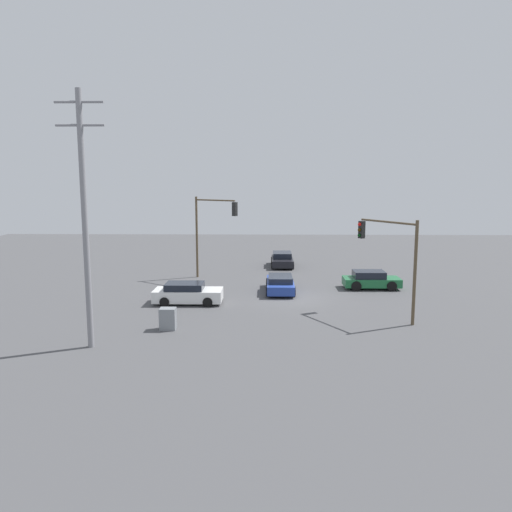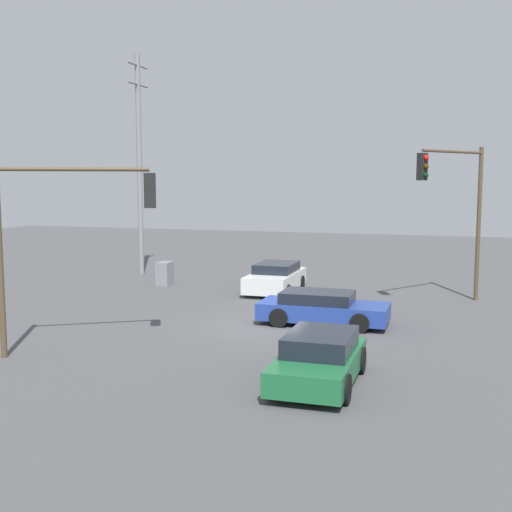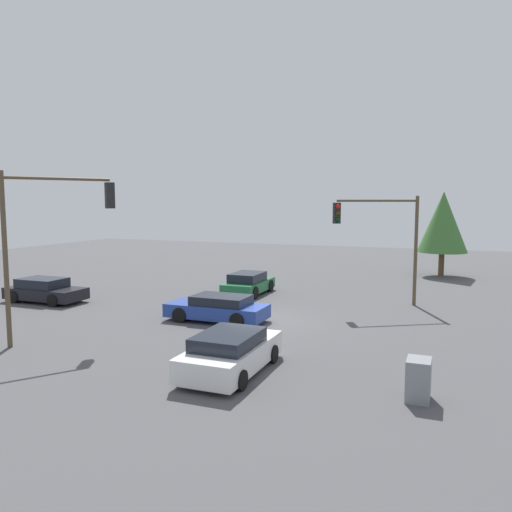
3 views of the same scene
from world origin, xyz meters
name	(u,v)px [view 3 (image 3 of 3)]	position (x,y,z in m)	size (l,w,h in m)	color
ground_plane	(259,321)	(0.00, 0.00, 0.00)	(80.00, 80.00, 0.00)	#4C4C4F
sedan_blue	(218,308)	(0.71, -1.76, 0.60)	(2.00, 4.60, 1.20)	#233D93
sedan_white	(231,352)	(6.76, 1.68, 0.65)	(4.36, 2.05, 1.33)	silver
sedan_dark	(45,290)	(0.24, -12.48, 0.63)	(2.02, 4.38, 1.29)	black
sedan_green	(248,284)	(-5.95, -3.04, 0.64)	(4.07, 1.99, 1.30)	#1E6638
traffic_signal_main	(383,230)	(-5.35, 4.71, 3.99)	(2.57, 4.02, 5.74)	brown
traffic_signal_cross	(49,226)	(6.04, -6.28, 4.50)	(3.54, 2.55, 6.56)	brown
electrical_cabinet	(418,380)	(6.91, 7.40, 0.58)	(0.84, 0.64, 1.15)	gray
tree_right	(443,222)	(-17.91, 7.31, 3.97)	(3.53, 3.53, 6.19)	brown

